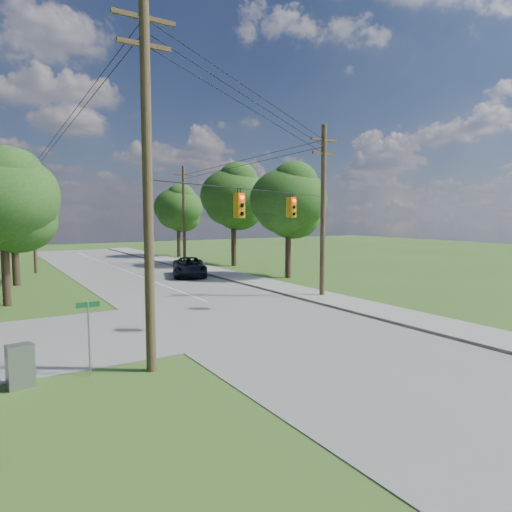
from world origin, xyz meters
TOP-DOWN VIEW (x-y plane):
  - ground at (0.00, 0.00)m, footprint 140.00×140.00m
  - main_road at (2.00, 5.00)m, footprint 10.00×100.00m
  - sidewalk_east at (8.70, 5.00)m, footprint 2.60×100.00m
  - pole_sw at (-4.60, 0.40)m, footprint 2.00×0.32m
  - pole_ne at (8.90, 8.00)m, footprint 2.00×0.32m
  - pole_north_e at (8.90, 30.00)m, footprint 2.00×0.32m
  - pole_north_w at (-5.00, 30.00)m, footprint 2.00×0.32m
  - power_lines at (1.50, 11.54)m, footprint 13.93×29.62m
  - traffic_signals at (2.55, 4.43)m, footprint 4.91×3.27m
  - tree_w_near at (-8.00, 15.00)m, footprint 6.00×6.00m
  - tree_w_mid at (-7.00, 23.00)m, footprint 6.40×6.40m
  - tree_e_near at (12.00, 16.00)m, footprint 6.20×6.20m
  - tree_e_mid at (12.50, 26.00)m, footprint 6.60×6.60m
  - tree_e_far at (11.50, 38.00)m, footprint 5.80×5.80m
  - car_main_north at (5.50, 20.83)m, footprint 4.31×6.12m
  - control_cabinet at (-8.37, 1.00)m, footprint 0.78×0.61m
  - street_name_sign at (-6.41, 1.00)m, footprint 0.71×0.08m

SIDE VIEW (x-z plane):
  - ground at x=0.00m, z-range 0.00..0.00m
  - main_road at x=2.00m, z-range 0.00..0.03m
  - sidewalk_east at x=8.70m, z-range 0.00..0.12m
  - control_cabinet at x=-8.37m, z-range 0.00..1.30m
  - car_main_north at x=5.50m, z-range 0.03..1.58m
  - street_name_sign at x=-6.41m, z-range 0.35..2.73m
  - pole_north_e at x=8.90m, z-range 0.13..10.13m
  - pole_north_w at x=-5.00m, z-range 0.13..10.13m
  - pole_ne at x=8.90m, z-range 0.22..10.72m
  - traffic_signals at x=2.55m, z-range 4.97..6.02m
  - tree_e_far at x=11.50m, z-range 1.76..10.08m
  - tree_w_near at x=-8.00m, z-range 1.72..10.12m
  - pole_sw at x=-4.60m, z-range 0.23..12.23m
  - tree_e_near at x=12.00m, z-range 1.85..10.66m
  - tree_w_mid at x=-7.00m, z-range 1.97..11.19m
  - tree_e_mid at x=12.50m, z-range 2.09..11.73m
  - power_lines at x=1.50m, z-range 6.69..11.62m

